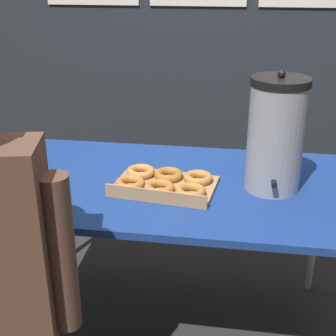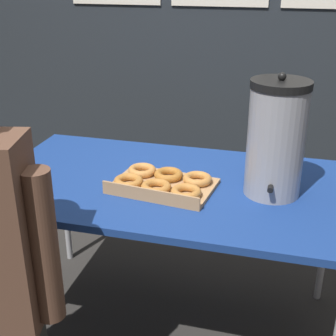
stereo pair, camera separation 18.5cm
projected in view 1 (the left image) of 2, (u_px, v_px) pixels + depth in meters
name	position (u px, v px, depth m)	size (l,w,h in m)	color
ground_plane	(168.00, 322.00, 2.16)	(12.00, 12.00, 0.00)	#2D2B28
back_wall	(198.00, 12.00, 2.70)	(6.00, 0.11, 2.52)	#23282D
folding_table	(168.00, 191.00, 1.89)	(1.43, 0.81, 0.72)	navy
donut_box	(164.00, 183.00, 1.81)	(0.42, 0.31, 0.05)	tan
coffee_urn	(276.00, 135.00, 1.74)	(0.22, 0.24, 0.46)	#939399
cell_phone	(17.00, 191.00, 1.78)	(0.10, 0.14, 0.01)	#2D334C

